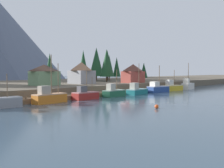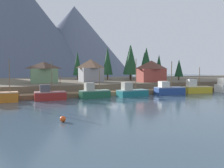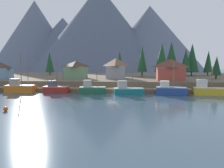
{
  "view_description": "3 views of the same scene",
  "coord_description": "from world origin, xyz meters",
  "px_view_note": "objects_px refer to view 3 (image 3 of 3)",
  "views": [
    {
      "loc": [
        -53.49,
        -48.15,
        6.64
      ],
      "look_at": [
        -1.46,
        2.19,
        2.96
      ],
      "focal_mm": 42.52,
      "sensor_mm": 36.0,
      "label": 1
    },
    {
      "loc": [
        -19.28,
        -47.95,
        6.1
      ],
      "look_at": [
        0.73,
        1.84,
        2.7
      ],
      "focal_mm": 36.05,
      "sensor_mm": 36.0,
      "label": 2
    },
    {
      "loc": [
        4.42,
        -52.11,
        7.43
      ],
      "look_at": [
        -0.14,
        2.11,
        2.06
      ],
      "focal_mm": 33.14,
      "sensor_mm": 36.0,
      "label": 3
    }
  ],
  "objects_px": {
    "house_red": "(171,69)",
    "channel_buoy": "(6,109)",
    "conifer_mid_right": "(162,58)",
    "conifer_back_right": "(217,66)",
    "conifer_centre": "(142,59)",
    "conifer_back_left": "(50,62)",
    "conifer_near_left": "(171,57)",
    "conifer_far_left": "(208,61)",
    "fishing_boat_blue": "(170,90)",
    "house_grey": "(116,68)",
    "conifer_mid_left": "(192,58)",
    "conifer_far_right": "(186,60)",
    "fishing_boat_teal": "(128,90)",
    "fishing_boat_red": "(56,89)",
    "fishing_boat_green": "(92,89)",
    "conifer_near_right": "(120,61)",
    "house_green": "(76,69)",
    "fishing_boat_yellow": "(208,90)",
    "fishing_boat_orange": "(19,88)"
  },
  "relations": [
    {
      "from": "fishing_boat_green",
      "to": "conifer_near_left",
      "type": "relative_size",
      "value": 0.51
    },
    {
      "from": "conifer_centre",
      "to": "conifer_near_left",
      "type": "bearing_deg",
      "value": 26.13
    },
    {
      "from": "house_green",
      "to": "conifer_back_left",
      "type": "relative_size",
      "value": 0.72
    },
    {
      "from": "house_grey",
      "to": "conifer_back_left",
      "type": "relative_size",
      "value": 0.69
    },
    {
      "from": "conifer_mid_right",
      "to": "conifer_far_right",
      "type": "bearing_deg",
      "value": 40.78
    },
    {
      "from": "fishing_boat_yellow",
      "to": "conifer_back_left",
      "type": "bearing_deg",
      "value": 151.7
    },
    {
      "from": "fishing_boat_teal",
      "to": "conifer_near_right",
      "type": "relative_size",
      "value": 0.83
    },
    {
      "from": "conifer_near_right",
      "to": "conifer_back_left",
      "type": "xyz_separation_m",
      "value": [
        -31.64,
        3.17,
        -0.32
      ]
    },
    {
      "from": "fishing_boat_green",
      "to": "fishing_boat_blue",
      "type": "xyz_separation_m",
      "value": [
        19.11,
        -0.34,
        0.08
      ]
    },
    {
      "from": "fishing_boat_red",
      "to": "conifer_far_right",
      "type": "distance_m",
      "value": 52.18
    },
    {
      "from": "house_red",
      "to": "channel_buoy",
      "type": "distance_m",
      "value": 44.53
    },
    {
      "from": "house_grey",
      "to": "conifer_mid_left",
      "type": "distance_m",
      "value": 35.49
    },
    {
      "from": "conifer_mid_right",
      "to": "conifer_back_right",
      "type": "distance_m",
      "value": 17.53
    },
    {
      "from": "fishing_boat_blue",
      "to": "conifer_centre",
      "type": "distance_m",
      "value": 30.74
    },
    {
      "from": "fishing_boat_yellow",
      "to": "conifer_near_left",
      "type": "height_order",
      "value": "conifer_near_left"
    },
    {
      "from": "fishing_boat_red",
      "to": "conifer_centre",
      "type": "height_order",
      "value": "conifer_centre"
    },
    {
      "from": "conifer_far_left",
      "to": "conifer_near_right",
      "type": "bearing_deg",
      "value": -179.07
    },
    {
      "from": "fishing_boat_teal",
      "to": "conifer_centre",
      "type": "xyz_separation_m",
      "value": [
        5.2,
        29.26,
        8.17
      ]
    },
    {
      "from": "fishing_boat_blue",
      "to": "conifer_back_left",
      "type": "xyz_separation_m",
      "value": [
        -45.64,
        40.65,
        6.94
      ]
    },
    {
      "from": "conifer_mid_left",
      "to": "channel_buoy",
      "type": "bearing_deg",
      "value": -128.14
    },
    {
      "from": "house_grey",
      "to": "fishing_boat_teal",
      "type": "bearing_deg",
      "value": -77.78
    },
    {
      "from": "conifer_far_left",
      "to": "conifer_mid_right",
      "type": "bearing_deg",
      "value": -145.28
    },
    {
      "from": "fishing_boat_teal",
      "to": "fishing_boat_red",
      "type": "bearing_deg",
      "value": 170.97
    },
    {
      "from": "fishing_boat_blue",
      "to": "conifer_back_left",
      "type": "relative_size",
      "value": 0.81
    },
    {
      "from": "fishing_boat_green",
      "to": "conifer_back_left",
      "type": "xyz_separation_m",
      "value": [
        -26.53,
        40.31,
        7.02
      ]
    },
    {
      "from": "channel_buoy",
      "to": "fishing_boat_green",
      "type": "bearing_deg",
      "value": 63.31
    },
    {
      "from": "fishing_boat_blue",
      "to": "fishing_boat_yellow",
      "type": "bearing_deg",
      "value": 8.49
    },
    {
      "from": "fishing_boat_red",
      "to": "house_grey",
      "type": "height_order",
      "value": "house_grey"
    },
    {
      "from": "channel_buoy",
      "to": "conifer_far_right",
      "type": "bearing_deg",
      "value": 51.81
    },
    {
      "from": "conifer_near_right",
      "to": "conifer_mid_right",
      "type": "xyz_separation_m",
      "value": [
        15.35,
        -14.0,
        1.07
      ]
    },
    {
      "from": "fishing_boat_teal",
      "to": "conifer_near_left",
      "type": "distance_m",
      "value": 40.13
    },
    {
      "from": "fishing_boat_red",
      "to": "house_red",
      "type": "bearing_deg",
      "value": 20.31
    },
    {
      "from": "house_green",
      "to": "fishing_boat_teal",
      "type": "bearing_deg",
      "value": -46.58
    },
    {
      "from": "fishing_boat_orange",
      "to": "conifer_far_left",
      "type": "relative_size",
      "value": 0.96
    },
    {
      "from": "fishing_boat_red",
      "to": "conifer_centre",
      "type": "relative_size",
      "value": 0.67
    },
    {
      "from": "house_red",
      "to": "conifer_mid_left",
      "type": "bearing_deg",
      "value": 62.45
    },
    {
      "from": "fishing_boat_teal",
      "to": "conifer_mid_left",
      "type": "distance_m",
      "value": 46.41
    },
    {
      "from": "conifer_far_right",
      "to": "fishing_boat_teal",
      "type": "bearing_deg",
      "value": -124.19
    },
    {
      "from": "fishing_boat_green",
      "to": "fishing_boat_blue",
      "type": "height_order",
      "value": "fishing_boat_blue"
    },
    {
      "from": "conifer_near_left",
      "to": "channel_buoy",
      "type": "relative_size",
      "value": 19.51
    },
    {
      "from": "house_green",
      "to": "conifer_far_right",
      "type": "distance_m",
      "value": 42.37
    },
    {
      "from": "conifer_mid_right",
      "to": "conifer_back_right",
      "type": "xyz_separation_m",
      "value": [
        16.73,
        -4.45,
        -2.78
      ]
    },
    {
      "from": "fishing_boat_blue",
      "to": "house_grey",
      "type": "height_order",
      "value": "house_grey"
    },
    {
      "from": "conifer_centre",
      "to": "conifer_back_left",
      "type": "bearing_deg",
      "value": 164.32
    },
    {
      "from": "fishing_boat_teal",
      "to": "fishing_boat_blue",
      "type": "bearing_deg",
      "value": -7.29
    },
    {
      "from": "conifer_back_right",
      "to": "house_grey",
      "type": "bearing_deg",
      "value": -179.84
    },
    {
      "from": "conifer_near_left",
      "to": "conifer_mid_right",
      "type": "height_order",
      "value": "conifer_near_left"
    },
    {
      "from": "fishing_boat_yellow",
      "to": "conifer_far_right",
      "type": "distance_m",
      "value": 33.53
    },
    {
      "from": "conifer_mid_left",
      "to": "conifer_centre",
      "type": "distance_m",
      "value": 22.31
    },
    {
      "from": "fishing_boat_orange",
      "to": "conifer_back_right",
      "type": "relative_size",
      "value": 1.35
    }
  ]
}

